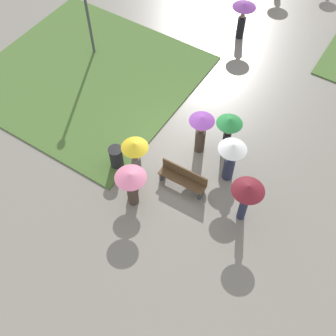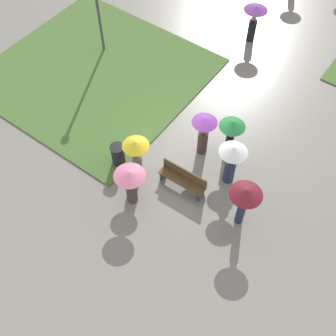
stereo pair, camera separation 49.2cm
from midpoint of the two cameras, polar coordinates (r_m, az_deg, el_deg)
The scene contains 11 objects.
ground_plane at distance 16.38m, azimuth 0.68°, elevation 2.75°, with size 90.00×90.00×0.00m, color gray.
lawn_patch_near at distance 19.44m, azimuth -11.56°, elevation 12.10°, with size 8.80×8.46×0.06m.
park_bench at distance 15.00m, azimuth 1.12°, elevation -1.35°, with size 1.81×0.47×0.90m.
trash_bin at distance 15.64m, azimuth -7.91°, elevation 1.41°, with size 0.53×0.53×0.97m.
crowd_person_purple at distance 15.44m, azimuth 3.58°, elevation 5.25°, with size 0.94×0.94×1.87m.
crowd_person_pink at distance 14.12m, azimuth -5.98°, elevation -2.10°, with size 1.07×1.07×1.71m.
crowd_person_maroon at distance 13.58m, azimuth 9.65°, elevation -3.42°, with size 1.08×1.08×1.98m.
crowd_person_yellow at distance 14.68m, azimuth -5.39°, elevation 1.92°, with size 0.95×0.95×1.85m.
crowd_person_green at distance 15.32m, azimuth 7.31°, elevation 5.43°, with size 0.96×0.96×1.88m.
crowd_person_white at distance 14.67m, azimuth 7.60°, elevation 1.66°, with size 1.00×1.00×1.92m.
lone_walker_far_path at distance 20.68m, azimuth 9.40°, elevation 19.85°, with size 1.08×1.08×1.82m.
Camera 1 is at (5.02, -8.68, 12.97)m, focal length 45.00 mm.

